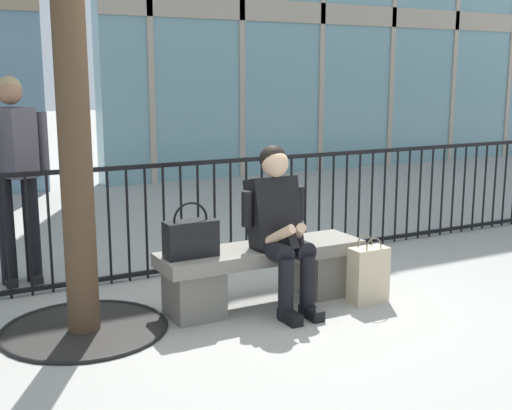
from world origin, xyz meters
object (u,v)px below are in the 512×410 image
shopping_bag (368,275)px  bystander_at_railing (15,164)px  seated_person_with_phone (279,223)px  handbag_on_bench (191,238)px  stone_bench (262,269)px

shopping_bag → bystander_at_railing: bearing=141.7°
shopping_bag → bystander_at_railing: (-2.25, 1.78, 0.78)m
seated_person_with_phone → shopping_bag: size_ratio=2.32×
handbag_on_bench → shopping_bag: bearing=-14.6°
seated_person_with_phone → handbag_on_bench: 0.67m
handbag_on_bench → shopping_bag: handbag_on_bench is taller
shopping_bag → handbag_on_bench: bearing=165.4°
stone_bench → shopping_bag: 0.81m
bystander_at_railing → stone_bench: bearing=-43.1°
stone_bench → seated_person_with_phone: bearing=-60.8°
stone_bench → bystander_at_railing: (-1.52, 1.43, 0.73)m
seated_person_with_phone → shopping_bag: bearing=-18.8°
handbag_on_bench → shopping_bag: 1.40m
bystander_at_railing → seated_person_with_phone: bearing=-44.3°
shopping_bag → bystander_at_railing: size_ratio=0.31×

